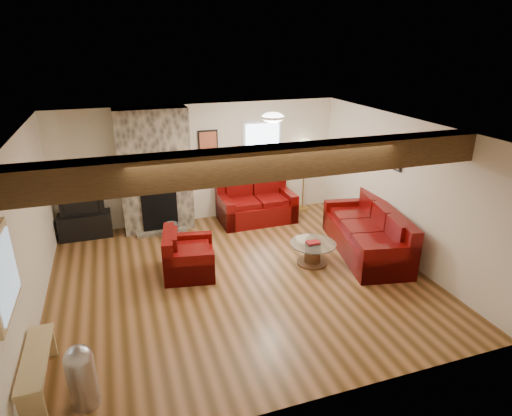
{
  "coord_description": "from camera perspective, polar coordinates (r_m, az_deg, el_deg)",
  "views": [
    {
      "loc": [
        -1.73,
        -5.96,
        3.69
      ],
      "look_at": [
        0.43,
        0.4,
        1.05
      ],
      "focal_mm": 30.0,
      "sensor_mm": 36.0,
      "label": 1
    }
  ],
  "objects": [
    {
      "name": "coffee_table",
      "position": [
        7.64,
        7.54,
        -5.99
      ],
      "size": [
        0.81,
        0.81,
        0.42
      ],
      "color": "#492D17",
      "rests_on": "floor"
    },
    {
      "name": "television",
      "position": [
        9.02,
        -22.2,
        0.66
      ],
      "size": [
        0.82,
        0.11,
        0.47
      ],
      "primitive_type": "imported",
      "color": "black",
      "rests_on": "tv_cabinet"
    },
    {
      "name": "artwork_back",
      "position": [
        9.09,
        -6.41,
        8.67
      ],
      "size": [
        0.42,
        0.06,
        0.52
      ],
      "primitive_type": null,
      "color": "black",
      "rests_on": "room"
    },
    {
      "name": "coal_bucket",
      "position": [
        8.73,
        -11.16,
        -2.92
      ],
      "size": [
        0.32,
        0.32,
        0.3
      ],
      "primitive_type": null,
      "color": "slate",
      "rests_on": "floor"
    },
    {
      "name": "pedal_bin",
      "position": [
        5.2,
        -22.25,
        -20.04
      ],
      "size": [
        0.4,
        0.4,
        0.76
      ],
      "primitive_type": null,
      "rotation": [
        0.0,
        0.0,
        0.39
      ],
      "color": "#ACACB1",
      "rests_on": "floor"
    },
    {
      "name": "sofa_three",
      "position": [
        8.11,
        14.44,
        -2.89
      ],
      "size": [
        1.39,
        2.43,
        0.88
      ],
      "primitive_type": null,
      "rotation": [
        0.0,
        0.0,
        -1.77
      ],
      "color": "#410504",
      "rests_on": "floor"
    },
    {
      "name": "tv_cabinet",
      "position": [
        9.19,
        -21.79,
        -2.17
      ],
      "size": [
        1.0,
        0.4,
        0.5
      ],
      "primitive_type": "cube",
      "color": "black",
      "rests_on": "floor"
    },
    {
      "name": "floor_lamp",
      "position": [
        9.7,
        6.54,
        7.63
      ],
      "size": [
        0.42,
        0.42,
        1.64
      ],
      "color": "tan",
      "rests_on": "floor"
    },
    {
      "name": "back_window",
      "position": [
        9.45,
        0.81,
        8.35
      ],
      "size": [
        0.9,
        0.08,
        1.1
      ],
      "primitive_type": null,
      "color": "white",
      "rests_on": "room"
    },
    {
      "name": "loveseat",
      "position": [
        9.25,
        0.06,
        0.77
      ],
      "size": [
        1.61,
        0.94,
        0.85
      ],
      "primitive_type": null,
      "rotation": [
        0.0,
        0.0,
        0.01
      ],
      "color": "#410504",
      "rests_on": "floor"
    },
    {
      "name": "ceiling_dome",
      "position": [
        7.45,
        2.26,
        11.77
      ],
      "size": [
        0.4,
        0.4,
        0.18
      ],
      "primitive_type": null,
      "color": "#F2E8CE",
      "rests_on": "room"
    },
    {
      "name": "hatch_window",
      "position": [
        5.14,
        -30.65,
        -7.67
      ],
      "size": [
        0.08,
        1.0,
        0.9
      ],
      "primitive_type": null,
      "color": "tan",
      "rests_on": "room"
    },
    {
      "name": "room",
      "position": [
        6.67,
        -2.37,
        -0.05
      ],
      "size": [
        8.0,
        8.0,
        8.0
      ],
      "color": "#573817",
      "rests_on": "ground"
    },
    {
      "name": "oak_beam",
      "position": [
        5.2,
        1.39,
        6.04
      ],
      "size": [
        6.0,
        0.36,
        0.38
      ],
      "primitive_type": "cube",
      "color": "black",
      "rests_on": "room"
    },
    {
      "name": "armchair_red",
      "position": [
        7.29,
        -8.94,
        -5.89
      ],
      "size": [
        0.97,
        1.06,
        0.75
      ],
      "primitive_type": null,
      "rotation": [
        0.0,
        0.0,
        1.4
      ],
      "color": "#410504",
      "rests_on": "floor"
    },
    {
      "name": "pine_bench",
      "position": [
        5.7,
        -27.02,
        -18.88
      ],
      "size": [
        0.27,
        1.17,
        0.44
      ],
      "primitive_type": null,
      "color": "tan",
      "rests_on": "floor"
    },
    {
      "name": "artwork_right",
      "position": [
        8.06,
        17.68,
        6.49
      ],
      "size": [
        0.06,
        0.55,
        0.42
      ],
      "primitive_type": null,
      "color": "black",
      "rests_on": "room"
    },
    {
      "name": "chimney_breast",
      "position": [
        8.84,
        -13.28,
        4.62
      ],
      "size": [
        1.4,
        0.67,
        2.5
      ],
      "color": "#3A352D",
      "rests_on": "floor"
    }
  ]
}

